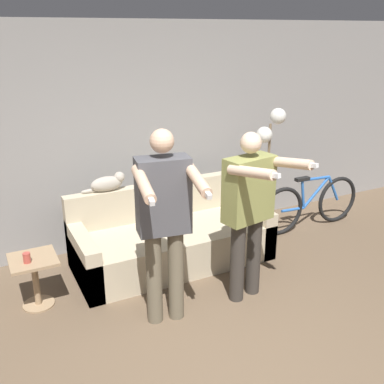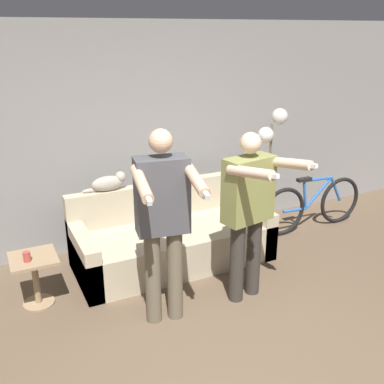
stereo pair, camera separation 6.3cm
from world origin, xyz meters
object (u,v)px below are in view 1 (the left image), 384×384
(side_table, at_px, (35,272))
(cup, at_px, (27,258))
(couch, at_px, (171,240))
(person_left, at_px, (164,217))
(person_right, at_px, (250,206))
(cat, at_px, (108,183))
(floor_lamp, at_px, (270,144))
(bicycle, at_px, (310,204))

(side_table, height_order, cup, cup)
(couch, height_order, person_left, person_left)
(person_right, bearing_deg, couch, 99.57)
(cat, relative_size, cup, 5.10)
(floor_lamp, relative_size, bicycle, 1.05)
(bicycle, bearing_deg, cat, 172.42)
(couch, relative_size, floor_lamp, 1.32)
(bicycle, bearing_deg, couch, -179.77)
(person_left, relative_size, floor_lamp, 1.07)
(couch, distance_m, bicycle, 2.00)
(person_left, xyz_separation_m, side_table, (-1.01, 0.76, -0.66))
(couch, bearing_deg, cup, -169.53)
(couch, distance_m, person_left, 1.33)
(person_left, bearing_deg, bicycle, 30.88)
(couch, xyz_separation_m, side_table, (-1.50, -0.22, 0.09))
(floor_lamp, distance_m, side_table, 2.91)
(cup, bearing_deg, person_left, -33.32)
(floor_lamp, bearing_deg, cup, -174.74)
(side_table, bearing_deg, cup, -130.71)
(person_left, bearing_deg, couch, 72.52)
(couch, relative_size, side_table, 4.31)
(couch, relative_size, cat, 4.46)
(side_table, relative_size, cup, 5.28)
(side_table, bearing_deg, bicycle, 3.79)
(cat, distance_m, floor_lamp, 1.91)
(person_left, xyz_separation_m, cat, (-0.09, 1.34, -0.09))
(person_left, distance_m, side_table, 1.42)
(cat, bearing_deg, bicycle, -7.58)
(floor_lamp, bearing_deg, side_table, -175.94)
(side_table, distance_m, cup, 0.21)
(person_left, bearing_deg, floor_lamp, 37.76)
(person_right, distance_m, floor_lamp, 1.34)
(couch, xyz_separation_m, bicycle, (2.00, 0.01, 0.07))
(person_left, bearing_deg, cup, 155.91)
(person_left, height_order, bicycle, person_left)
(person_right, bearing_deg, floor_lamp, 36.13)
(person_right, distance_m, cup, 2.08)
(cat, height_order, bicycle, cat)
(person_left, xyz_separation_m, person_right, (0.85, -0.00, -0.05))
(couch, bearing_deg, bicycle, 0.23)
(cat, xyz_separation_m, side_table, (-0.92, -0.58, -0.56))
(person_right, height_order, cat, person_right)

